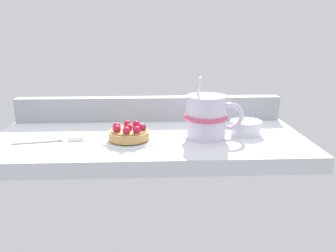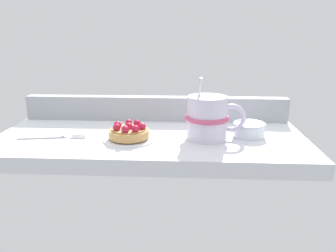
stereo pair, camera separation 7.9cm
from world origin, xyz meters
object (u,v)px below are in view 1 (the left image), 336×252
object	(u,v)px
dessert_plate	(129,140)
sugar_bowl	(246,127)
dessert_fork	(49,141)
coffee_mug	(207,117)
raspberry_tart	(129,133)

from	to	relation	value
dessert_plate	sugar_bowl	bearing A→B (deg)	8.70
dessert_plate	dessert_fork	world-z (taller)	same
dessert_fork	coffee_mug	bearing A→B (deg)	3.09
dessert_plate	sugar_bowl	size ratio (longest dim) A/B	1.56
coffee_mug	sugar_bowl	xyz separation A→B (cm)	(10.19, 2.29, -3.32)
raspberry_tart	sugar_bowl	size ratio (longest dim) A/B	1.17
raspberry_tart	dessert_fork	size ratio (longest dim) A/B	0.58
dessert_fork	raspberry_tart	bearing A→B (deg)	-0.39
coffee_mug	dessert_fork	world-z (taller)	coffee_mug
raspberry_tart	dessert_fork	xyz separation A→B (cm)	(-18.47, 0.13, -1.69)
dessert_fork	sugar_bowl	world-z (taller)	sugar_bowl
raspberry_tart	dessert_fork	bearing A→B (deg)	179.61
raspberry_tart	coffee_mug	world-z (taller)	coffee_mug
coffee_mug	sugar_bowl	world-z (taller)	coffee_mug
raspberry_tart	dessert_plate	bearing A→B (deg)	79.35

